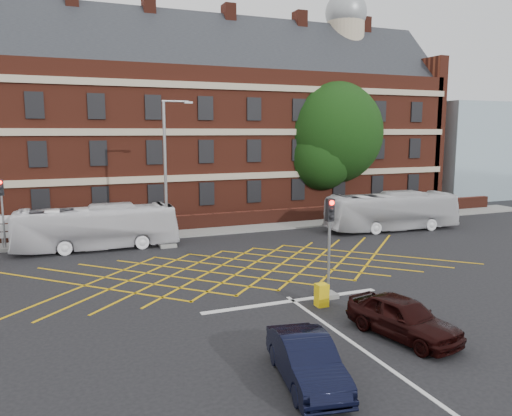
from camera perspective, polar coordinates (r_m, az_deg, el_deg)
name	(u,v)px	position (r m, az deg, el deg)	size (l,w,h in m)	color
ground	(261,278)	(24.36, 0.58, -8.05)	(120.00, 120.00, 0.00)	black
victorian_building	(167,122)	(44.50, -10.19, 9.63)	(51.00, 12.17, 20.40)	#5C2417
boundary_wall	(192,222)	(36.26, -7.32, -1.64)	(56.00, 0.50, 1.10)	#4A1D13
far_pavement	(196,232)	(35.40, -6.90, -2.69)	(60.00, 3.00, 0.12)	slate
glass_block	(472,150)	(60.48, 23.43, 6.09)	(14.00, 10.00, 10.00)	#99B2BF
box_junction_hatching	(246,268)	(26.14, -1.11, -6.86)	(11.50, 0.12, 0.02)	#CC990C
stop_line	(293,301)	(21.32, 4.25, -10.53)	(8.00, 0.30, 0.02)	silver
centre_line	(389,368)	(16.20, 14.93, -17.27)	(0.15, 14.00, 0.02)	silver
bus_left	(97,227)	(31.48, -17.74, -2.12)	(2.24, 9.57, 2.67)	silver
bus_right	(392,211)	(37.06, 15.28, -0.37)	(2.31, 9.85, 2.74)	silver
car_navy	(307,360)	(14.73, 5.82, -16.92)	(1.42, 4.06, 1.34)	black
car_maroon	(403,317)	(18.26, 16.44, -11.89)	(1.69, 4.21, 1.43)	black
deciduous_tree	(330,140)	(45.14, 8.50, 7.73)	(9.16, 9.16, 11.52)	black
traffic_light_near	(329,257)	(21.41, 8.34, -5.61)	(0.70, 0.70, 4.27)	slate
traffic_light_far	(3,222)	(32.96, -26.91, -1.42)	(0.70, 0.70, 4.27)	slate
street_lamp	(167,198)	(30.83, -10.12, 1.17)	(2.25, 1.00, 8.88)	slate
direction_signs	(1,228)	(33.10, -27.09, -2.07)	(1.10, 0.16, 2.20)	gray
utility_cabinet	(322,295)	(20.72, 7.51, -9.83)	(0.47, 0.44, 0.93)	yellow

